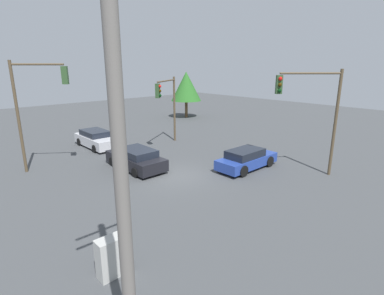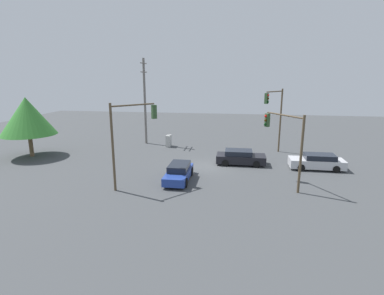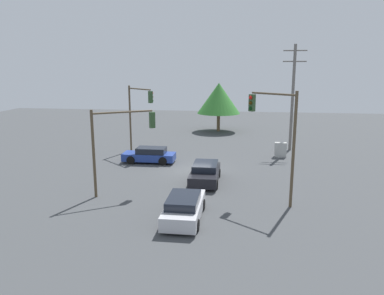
{
  "view_description": "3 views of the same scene",
  "coord_description": "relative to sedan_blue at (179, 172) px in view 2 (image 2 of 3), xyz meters",
  "views": [
    {
      "loc": [
        -10.95,
        -13.5,
        6.61
      ],
      "look_at": [
        1.13,
        -0.28,
        1.63
      ],
      "focal_mm": 28.0,
      "sensor_mm": 36.0,
      "label": 1
    },
    {
      "loc": [
        26.63,
        2.36,
        8.18
      ],
      "look_at": [
        0.88,
        -1.62,
        1.93
      ],
      "focal_mm": 28.0,
      "sensor_mm": 36.0,
      "label": 2
    },
    {
      "loc": [
        -3.58,
        28.54,
        8.26
      ],
      "look_at": [
        0.44,
        -1.6,
        1.56
      ],
      "focal_mm": 35.0,
      "sensor_mm": 36.0,
      "label": 3
    }
  ],
  "objects": [
    {
      "name": "ground_plane",
      "position": [
        -4.22,
        2.17,
        -0.65
      ],
      "size": [
        80.0,
        80.0,
        0.0
      ],
      "primitive_type": "plane",
      "color": "#424447"
    },
    {
      "name": "sedan_blue",
      "position": [
        0.0,
        0.0,
        0.0
      ],
      "size": [
        4.49,
        1.84,
        1.33
      ],
      "rotation": [
        0.0,
        0.0,
        -1.57
      ],
      "color": "#233D93",
      "rests_on": "ground_plane"
    },
    {
      "name": "sedan_dark",
      "position": [
        -5.31,
        4.89,
        0.01
      ],
      "size": [
        2.06,
        4.56,
        1.36
      ],
      "color": "black",
      "rests_on": "ground_plane"
    },
    {
      "name": "sedan_silver",
      "position": [
        -4.83,
        11.7,
        0.02
      ],
      "size": [
        1.99,
        4.7,
        1.37
      ],
      "rotation": [
        0.0,
        0.0,
        3.14
      ],
      "color": "silver",
      "rests_on": "ground_plane"
    },
    {
      "name": "traffic_signal_main",
      "position": [
        -9.9,
        8.4,
        3.98
      ],
      "size": [
        2.72,
        2.12,
        6.86
      ],
      "rotation": [
        0.0,
        0.0,
        -0.64
      ],
      "color": "brown",
      "rests_on": "ground_plane"
    },
    {
      "name": "traffic_signal_cross",
      "position": [
        -0.11,
        8.05,
        3.23
      ],
      "size": [
        3.59,
        2.47,
        5.6
      ],
      "rotation": [
        0.0,
        0.0,
        3.72
      ],
      "color": "brown",
      "rests_on": "ground_plane"
    },
    {
      "name": "traffic_signal_aux",
      "position": [
        1.82,
        -3.24,
        3.71
      ],
      "size": [
        2.96,
        2.65,
        6.37
      ],
      "rotation": [
        0.0,
        0.0,
        2.42
      ],
      "color": "brown",
      "rests_on": "ground_plane"
    },
    {
      "name": "utility_pole_tall",
      "position": [
        -12.66,
        -6.64,
        4.75
      ],
      "size": [
        2.2,
        0.28,
        10.22
      ],
      "color": "slate",
      "rests_on": "ground_plane"
    },
    {
      "name": "electrical_cabinet",
      "position": [
        -11.43,
        -3.5,
        0.03
      ],
      "size": [
        1.06,
        0.51,
        1.35
      ],
      "primitive_type": "cube",
      "color": "#B2B2AD",
      "rests_on": "ground_plane"
    },
    {
      "name": "tree_left",
      "position": [
        -4.9,
        -16.61,
        3.55
      ],
      "size": [
        5.42,
        5.42,
        6.11
      ],
      "color": "brown",
      "rests_on": "ground_plane"
    }
  ]
}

